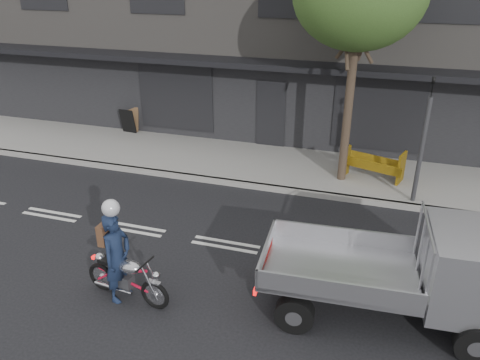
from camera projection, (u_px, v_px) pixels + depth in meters
The scene contains 10 objects.
ground at pixel (226, 245), 10.92m from camera, with size 80.00×80.00×0.00m, color black.
sidewalk at pixel (273, 166), 14.95m from camera, with size 32.00×3.20×0.15m, color gray.
kerb at pixel (260, 187), 13.57m from camera, with size 32.00×0.20×0.15m, color gray.
building_main at pixel (314, 16), 18.99m from camera, with size 26.00×10.00×8.00m, color slate.
traffic_light_pole at pixel (422, 148), 11.99m from camera, with size 0.12×0.12×3.50m.
motorcycle at pixel (127, 277), 8.99m from camera, with size 1.89×0.55×0.98m.
rider at pixel (117, 258), 8.85m from camera, with size 0.67×0.44×1.84m, color #15213B.
flatbed_ute at pixel (448, 271), 8.07m from camera, with size 4.50×2.06×2.04m.
construction_barrier at pixel (372, 167), 13.44m from camera, with size 1.70×0.68×0.95m, color #EDAB0C, non-canonical shape.
sandwich_board at pixel (128, 121), 17.39m from camera, with size 0.58×0.39×0.91m, color black, non-canonical shape.
Camera 1 is at (3.07, -8.73, 6.01)m, focal length 35.00 mm.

